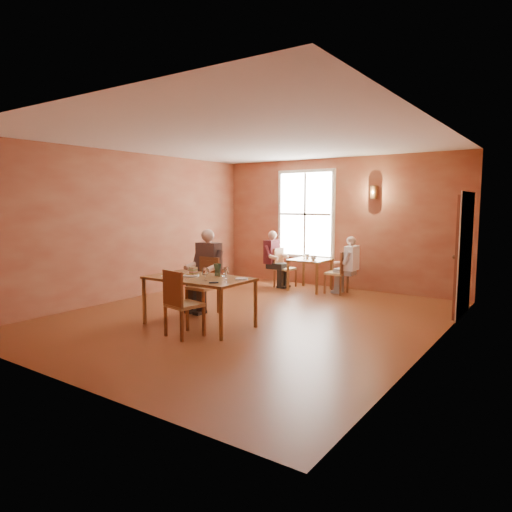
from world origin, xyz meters
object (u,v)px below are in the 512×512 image
Objects in this scene: chair_empty at (184,303)px; chair_diner_maroon at (285,268)px; second_table at (310,275)px; chair_diner_white at (336,272)px; diner_white at (338,266)px; chair_diner_main at (202,286)px; diner_main at (201,274)px; diner_maroon at (284,260)px; main_table at (199,302)px.

chair_empty is 4.36m from chair_diner_maroon.
second_table is 0.66m from chair_diner_white.
chair_diner_white is at bearing 90.00° from diner_white.
chair_diner_main is 0.69× the size of diner_main.
diner_maroon reaches higher than second_table.
chair_diner_white reaches higher than chair_diner_maroon.
chair_diner_maroon is at bearing 90.00° from diner_white.
chair_diner_main is at bearing -99.87° from second_table.
diner_maroon is at bearing -87.26° from chair_diner_main.
diner_white is (0.03, 0.00, 0.14)m from chair_diner_white.
chair_diner_white reaches higher than second_table.
diner_maroon is at bearing 111.41° from chair_empty.
chair_diner_white is at bearing 90.00° from diner_maroon.
diner_white is at bearing 0.00° from second_table.
diner_white is at bearing 93.39° from chair_empty.
diner_main reaches higher than chair_diner_white.
main_table is 1.68× the size of chair_empty.
chair_diner_main is at bearing -90.00° from diner_main.
diner_white reaches higher than second_table.
chair_diner_main is 1.41m from chair_empty.
main_table is 0.83m from chair_diner_main.
chair_diner_white is at bearing 93.79° from chair_empty.
chair_diner_main is 0.22m from diner_main.
chair_diner_main is at bearing 130.53° from chair_empty.
chair_empty is 1.25× the size of second_table.
chair_diner_maroon is at bearing 99.43° from main_table.
chair_diner_main reaches higher than chair_diner_maroon.
diner_main is at bearing 2.16° from chair_diner_maroon.
chair_diner_main is 1.08× the size of chair_diner_white.
main_table is 1.32× the size of diner_maroon.
chair_diner_main is 1.25× the size of second_table.
chair_diner_white is at bearing 79.58° from main_table.
main_table reaches higher than second_table.
second_table is (-0.19, 4.28, -0.15)m from chair_empty.
diner_white is (1.21, 3.06, 0.11)m from chair_diner_main.
chair_empty is 4.31m from diner_white.
chair_diner_main is at bearing 158.40° from diner_white.
chair_diner_main is 3.07m from chair_diner_maroon.
diner_white reaches higher than chair_empty.
diner_white is at bearing -111.41° from diner_main.
chair_diner_white is 1.02× the size of chair_diner_maroon.
diner_white is at bearing -111.60° from chair_diner_main.
chair_empty is 0.78× the size of diner_maroon.
diner_maroon reaches higher than main_table.
main_table is 0.62m from chair_empty.
second_table is 0.66× the size of diner_white.
chair_diner_white is at bearing -110.93° from diner_main.
chair_diner_main reaches higher than second_table.
diner_maroon is (-0.65, 3.71, 0.24)m from main_table.
chair_empty is 4.29m from second_table.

